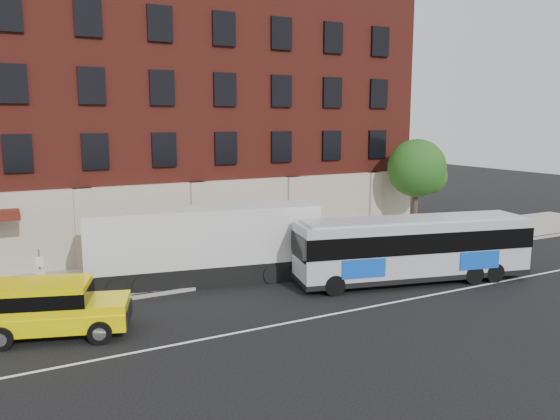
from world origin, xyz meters
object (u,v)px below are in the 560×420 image
city_bus (413,247)px  shipping_container (205,246)px  sign_pole (40,276)px  street_tree (417,170)px  yellow_suv (49,305)px

city_bus → shipping_container: (-8.61, 4.36, 0.07)m
city_bus → sign_pole: bearing=166.7°
street_tree → shipping_container: 15.43m
shipping_container → street_tree: bearing=10.1°
sign_pole → yellow_suv: (0.04, -2.90, -0.33)m
sign_pole → street_tree: street_tree is taller
street_tree → city_bus: 9.87m
sign_pole → shipping_container: shipping_container is taller
street_tree → shipping_container: size_ratio=0.57×
city_bus → yellow_suv: bearing=177.1°
sign_pole → shipping_container: (7.07, 0.66, 0.30)m
street_tree → yellow_suv: size_ratio=1.18×
city_bus → shipping_container: size_ratio=1.05×
sign_pole → city_bus: bearing=-13.3°
sign_pole → yellow_suv: bearing=-89.2°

